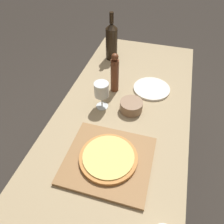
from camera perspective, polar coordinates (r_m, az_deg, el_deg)
name	(u,v)px	position (r m, az deg, el deg)	size (l,w,h in m)	color
ground_plane	(118,185)	(1.81, 1.57, -18.48)	(12.00, 12.00, 0.00)	#2D2823
dining_table	(120,130)	(1.25, 2.16, -4.66)	(0.72, 1.74, 0.77)	#9E8966
cutting_board	(109,160)	(1.00, -0.91, -12.44)	(0.38, 0.35, 0.02)	olive
pizza	(108,158)	(0.99, -0.93, -11.80)	(0.26, 0.26, 0.02)	#BC7A3D
wine_bottle	(112,41)	(1.59, -0.12, 18.08)	(0.08, 0.08, 0.33)	black
pepper_mill	(115,74)	(1.28, 0.71, 9.98)	(0.05, 0.05, 0.25)	#5B2D19
wine_glass	(102,90)	(1.16, -2.76, 5.65)	(0.08, 0.08, 0.16)	silver
small_bowl	(131,106)	(1.20, 5.03, 1.54)	(0.12, 0.12, 0.06)	#84664C
dinner_plate	(152,89)	(1.37, 10.29, 6.02)	(0.22, 0.22, 0.01)	silver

